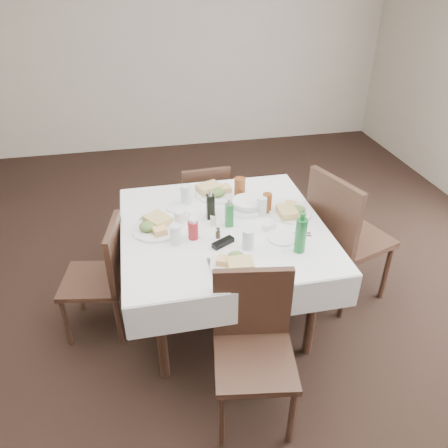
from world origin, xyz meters
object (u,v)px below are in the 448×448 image
object	(u,v)px
water_w	(176,234)
bread_basket	(247,205)
chair_west	(104,272)
coffee_mug	(180,217)
chair_east	(342,231)
oil_cruet_dark	(210,206)
ketchup_bottle	(193,229)
chair_north	(205,203)
water_n	(186,195)
green_bottle	(301,235)
dining_table	(223,236)
water_s	(248,239)
oil_cruet_green	(229,214)
chair_south	(253,338)
water_e	(262,206)

from	to	relation	value
water_w	bread_basket	distance (m)	0.60
chair_west	water_w	bearing A→B (deg)	-20.51
bread_basket	coffee_mug	bearing A→B (deg)	-171.82
chair_east	oil_cruet_dark	world-z (taller)	chair_east
chair_east	ketchup_bottle	distance (m)	1.10
water_w	coffee_mug	bearing A→B (deg)	76.50
chair_north	water_n	world-z (taller)	water_n
green_bottle	water_n	bearing A→B (deg)	129.41
water_n	green_bottle	distance (m)	0.91
bread_basket	ketchup_bottle	xyz separation A→B (m)	(-0.41, -0.26, 0.03)
oil_cruet_dark	green_bottle	size ratio (longest dim) A/B	0.85
chair_north	water_n	xyz separation A→B (m)	(-0.21, -0.50, 0.36)
bread_basket	coffee_mug	distance (m)	0.47
water_w	bread_basket	size ratio (longest dim) A/B	0.53
dining_table	water_s	size ratio (longest dim) A/B	10.21
dining_table	chair_north	bearing A→B (deg)	89.14
ketchup_bottle	oil_cruet_green	bearing A→B (deg)	21.30
oil_cruet_dark	chair_west	bearing A→B (deg)	-174.72
coffee_mug	water_n	bearing A→B (deg)	73.59
chair_east	ketchup_bottle	world-z (taller)	chair_east
chair_south	coffee_mug	distance (m)	0.93
water_n	bread_basket	size ratio (longest dim) A/B	0.59
water_n	oil_cruet_green	bearing A→B (deg)	-56.47
bread_basket	green_bottle	bearing A→B (deg)	-70.79
chair_west	water_s	distance (m)	1.01
oil_cruet_green	ketchup_bottle	xyz separation A→B (m)	(-0.24, -0.10, -0.02)
oil_cruet_green	bread_basket	bearing A→B (deg)	45.57
chair_east	water_n	bearing A→B (deg)	163.49
water_s	water_w	world-z (taller)	water_s
chair_west	ketchup_bottle	xyz separation A→B (m)	(0.59, -0.15, 0.35)
water_n	chair_north	bearing A→B (deg)	67.64
chair_east	water_w	world-z (taller)	chair_east
water_e	coffee_mug	world-z (taller)	water_e
water_e	dining_table	bearing A→B (deg)	-162.66
coffee_mug	water_e	bearing A→B (deg)	-0.70
chair_north	oil_cruet_green	world-z (taller)	oil_cruet_green
dining_table	ketchup_bottle	distance (m)	0.27
chair_north	water_n	bearing A→B (deg)	-112.36
chair_north	water_w	distance (m)	1.09
water_s	coffee_mug	bearing A→B (deg)	134.09
water_n	green_bottle	world-z (taller)	green_bottle
water_w	oil_cruet_green	xyz separation A→B (m)	(0.36, 0.13, 0.02)
oil_cruet_green	water_n	bearing A→B (deg)	123.53
water_s	oil_cruet_green	distance (m)	0.28
dining_table	bread_basket	size ratio (longest dim) A/B	5.58
dining_table	water_s	xyz separation A→B (m)	(0.09, -0.28, 0.15)
oil_cruet_green	green_bottle	bearing A→B (deg)	-45.68
water_n	dining_table	bearing A→B (deg)	-60.33
chair_north	water_n	size ratio (longest dim) A/B	5.92
chair_north	oil_cruet_dark	bearing A→B (deg)	-95.94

